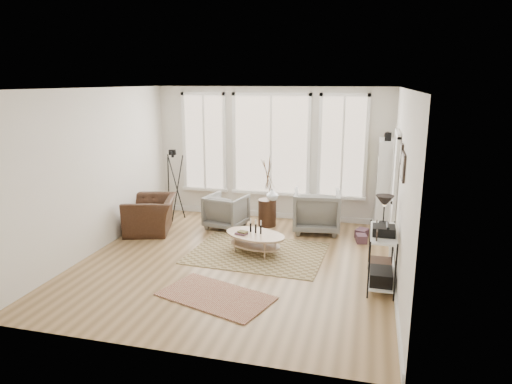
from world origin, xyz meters
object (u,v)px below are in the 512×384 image
(accent_chair, at_px, (151,215))
(bookcase, at_px, (385,187))
(low_shelf, at_px, (382,252))
(coffee_table, at_px, (255,238))
(armchair_right, at_px, (316,211))
(side_table, at_px, (267,191))
(armchair_left, at_px, (226,211))

(accent_chair, bearing_deg, bookcase, 86.52)
(low_shelf, bearing_deg, bookcase, 88.72)
(coffee_table, relative_size, armchair_right, 1.39)
(bookcase, height_order, side_table, bookcase)
(coffee_table, bearing_deg, accent_chair, 164.73)
(armchair_right, bearing_deg, side_table, -12.59)
(armchair_right, bearing_deg, bookcase, -176.85)
(armchair_left, bearing_deg, accent_chair, 35.98)
(accent_chair, bearing_deg, armchair_right, 87.83)
(low_shelf, relative_size, armchair_right, 1.38)
(armchair_left, bearing_deg, side_table, -146.17)
(coffee_table, height_order, accent_chair, accent_chair)
(side_table, distance_m, accent_chair, 2.46)
(coffee_table, relative_size, armchair_left, 1.70)
(armchair_left, xyz_separation_m, accent_chair, (-1.41, -0.64, 0.00))
(bookcase, height_order, coffee_table, bookcase)
(low_shelf, height_order, coffee_table, low_shelf)
(armchair_right, relative_size, accent_chair, 0.86)
(low_shelf, relative_size, side_table, 0.82)
(coffee_table, bearing_deg, armchair_right, 58.74)
(bookcase, xyz_separation_m, accent_chair, (-4.59, -1.10, -0.60))
(low_shelf, distance_m, armchair_left, 3.74)
(bookcase, height_order, low_shelf, bookcase)
(accent_chair, bearing_deg, coffee_table, 57.77)
(bookcase, bearing_deg, coffee_table, -141.96)
(side_table, bearing_deg, low_shelf, -45.92)
(bookcase, bearing_deg, armchair_left, -171.75)
(bookcase, bearing_deg, armchair_right, -169.86)
(coffee_table, height_order, side_table, side_table)
(armchair_right, xyz_separation_m, accent_chair, (-3.28, -0.87, -0.07))
(coffee_table, bearing_deg, armchair_left, 126.35)
(side_table, bearing_deg, armchair_right, -5.60)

